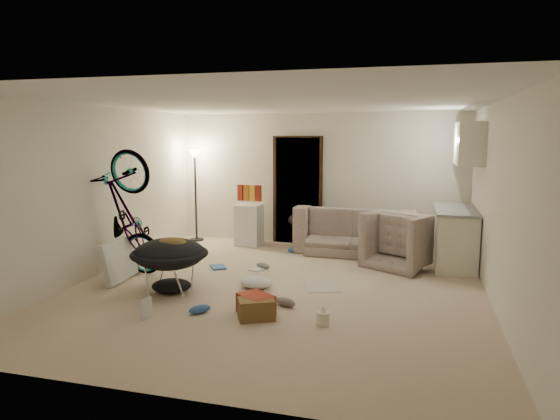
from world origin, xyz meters
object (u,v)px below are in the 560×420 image
(juicer, at_px, (323,317))
(drink_case_b, at_px, (256,304))
(drink_case_a, at_px, (256,309))
(floor_lamp, at_px, (195,175))
(bicycle, at_px, (129,242))
(armchair, at_px, (407,246))
(mini_fridge, at_px, (249,225))
(tv_box, at_px, (120,260))
(saucer_chair, at_px, (170,261))
(sofa, at_px, (355,235))
(kitchen_counter, at_px, (455,238))

(juicer, bearing_deg, drink_case_b, 170.58)
(drink_case_a, relative_size, juicer, 1.91)
(floor_lamp, bearing_deg, bicycle, -87.79)
(armchair, relative_size, mini_fridge, 1.28)
(armchair, bearing_deg, tv_box, 55.94)
(saucer_chair, bearing_deg, floor_lamp, 108.86)
(sofa, height_order, mini_fridge, mini_fridge)
(kitchen_counter, distance_m, sofa, 1.71)
(drink_case_a, bearing_deg, bicycle, 126.64)
(juicer, bearing_deg, bicycle, 158.92)
(floor_lamp, xyz_separation_m, mini_fridge, (1.15, -0.10, -0.92))
(armchair, height_order, drink_case_b, armchair)
(sofa, relative_size, saucer_chair, 2.06)
(drink_case_a, bearing_deg, floor_lamp, 96.96)
(drink_case_a, xyz_separation_m, juicer, (0.77, 0.01, -0.03))
(juicer, bearing_deg, saucer_chair, 164.05)
(floor_lamp, height_order, saucer_chair, floor_lamp)
(armchair, xyz_separation_m, tv_box, (-3.99, -1.93, -0.03))
(saucer_chair, bearing_deg, tv_box, 160.24)
(floor_lamp, distance_m, drink_case_b, 4.57)
(tv_box, relative_size, drink_case_a, 2.20)
(saucer_chair, distance_m, juicer, 2.29)
(mini_fridge, height_order, tv_box, mini_fridge)
(floor_lamp, distance_m, armchair, 4.30)
(bicycle, height_order, juicer, bicycle)
(sofa, bearing_deg, juicer, 93.27)
(floor_lamp, height_order, sofa, floor_lamp)
(saucer_chair, bearing_deg, drink_case_a, -24.10)
(floor_lamp, bearing_deg, saucer_chair, -71.14)
(sofa, bearing_deg, tv_box, 42.42)
(mini_fridge, relative_size, juicer, 3.68)
(bicycle, relative_size, drink_case_a, 4.73)
(bicycle, distance_m, drink_case_a, 2.72)
(saucer_chair, relative_size, drink_case_a, 2.52)
(tv_box, distance_m, drink_case_a, 2.60)
(saucer_chair, xyz_separation_m, tv_box, (-0.99, 0.35, -0.14))
(sofa, relative_size, bicycle, 1.10)
(mini_fridge, distance_m, saucer_chair, 3.09)
(sofa, relative_size, armchair, 2.11)
(kitchen_counter, distance_m, drink_case_a, 3.95)
(kitchen_counter, distance_m, mini_fridge, 3.72)
(mini_fridge, xyz_separation_m, saucer_chair, (-0.06, -3.08, 0.04))
(kitchen_counter, height_order, drink_case_a, kitchen_counter)
(bicycle, xyz_separation_m, juicer, (3.17, -1.22, -0.42))
(mini_fridge, height_order, drink_case_a, mini_fridge)
(mini_fridge, bearing_deg, drink_case_b, -69.50)
(bicycle, distance_m, mini_fridge, 2.70)
(bicycle, bearing_deg, armchair, -61.66)
(floor_lamp, xyz_separation_m, juicer, (3.27, -3.81, -1.22))
(bicycle, relative_size, drink_case_b, 4.74)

